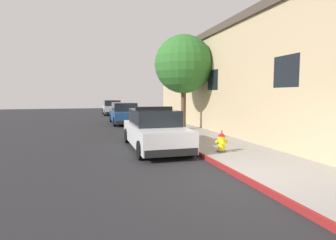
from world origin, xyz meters
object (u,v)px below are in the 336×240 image
Objects in this scene: parked_car_silver_ahead at (124,114)px; parked_car_dark_far at (112,108)px; street_tree at (184,64)px; police_cruiser at (154,130)px; fire_hydrant at (222,142)px.

parked_car_dark_far is at bearing 90.76° from parked_car_silver_ahead.
police_cruiser is at bearing -121.43° from street_tree.
police_cruiser is 1.00× the size of parked_car_dark_far.
police_cruiser is 20.05m from parked_car_dark_far.
police_cruiser reaches higher than parked_car_silver_ahead.
street_tree is at bearing -79.45° from parked_car_dark_far.
police_cruiser is at bearing -89.71° from parked_car_dark_far.
police_cruiser is 0.90× the size of street_tree.
parked_car_silver_ahead is at bearing -89.24° from parked_car_dark_far.
fire_hydrant is at bearing -84.67° from parked_car_dark_far.
fire_hydrant is at bearing -80.96° from parked_car_silver_ahead.
street_tree is at bearing 82.77° from fire_hydrant.
street_tree reaches higher than parked_car_dark_far.
parked_car_dark_far is 16.07m from street_tree.
street_tree reaches higher than parked_car_silver_ahead.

